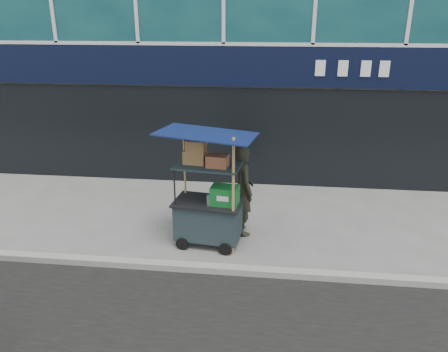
# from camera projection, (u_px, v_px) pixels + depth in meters

# --- Properties ---
(ground) EXTENTS (80.00, 80.00, 0.00)m
(ground) POSITION_uv_depth(u_px,v_px,m) (198.00, 264.00, 7.52)
(ground) COLOR slate
(ground) RESTS_ON ground
(curb) EXTENTS (80.00, 0.18, 0.12)m
(curb) POSITION_uv_depth(u_px,v_px,m) (196.00, 268.00, 7.32)
(curb) COLOR gray
(curb) RESTS_ON ground
(vendor_cart) EXTENTS (1.76, 1.35, 2.21)m
(vendor_cart) POSITION_uv_depth(u_px,v_px,m) (209.00, 205.00, 7.95)
(vendor_cart) COLOR black
(vendor_cart) RESTS_ON ground
(vendor_man) EXTENTS (0.66, 0.77, 1.78)m
(vendor_man) POSITION_uv_depth(u_px,v_px,m) (243.00, 190.00, 8.33)
(vendor_man) COLOR black
(vendor_man) RESTS_ON ground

